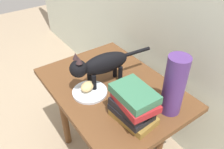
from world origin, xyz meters
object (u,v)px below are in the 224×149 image
(plate, at_px, (90,92))
(bread_roll, at_px, (87,87))
(side_table, at_px, (112,96))
(book_stack, at_px, (133,105))
(tv_remote, at_px, (136,92))
(cat, at_px, (100,65))
(green_vase, at_px, (174,86))

(plate, relative_size, bread_roll, 2.31)
(side_table, xyz_separation_m, book_stack, (0.25, -0.06, 0.16))
(side_table, distance_m, tv_remote, 0.17)
(cat, bearing_deg, side_table, 40.03)
(side_table, distance_m, book_stack, 0.31)
(book_stack, bearing_deg, side_table, 165.94)
(cat, distance_m, tv_remote, 0.24)
(bread_roll, height_order, green_vase, green_vase)
(bread_roll, distance_m, green_vase, 0.44)
(cat, bearing_deg, bread_roll, -81.66)
(book_stack, xyz_separation_m, green_vase, (0.06, 0.19, 0.06))
(side_table, height_order, bread_roll, bread_roll)
(cat, bearing_deg, plate, -73.96)
(side_table, xyz_separation_m, green_vase, (0.31, 0.12, 0.22))
(bread_roll, relative_size, tv_remote, 0.53)
(side_table, bearing_deg, book_stack, -14.06)
(side_table, bearing_deg, cat, -139.97)
(side_table, bearing_deg, bread_roll, -104.14)
(plate, xyz_separation_m, cat, (-0.03, 0.09, 0.13))
(plate, distance_m, tv_remote, 0.25)
(side_table, relative_size, book_stack, 3.77)
(plate, bearing_deg, side_table, 80.09)
(cat, relative_size, book_stack, 2.19)
(plate, distance_m, book_stack, 0.29)
(side_table, height_order, book_stack, book_stack)
(tv_remote, bearing_deg, plate, -158.71)
(side_table, relative_size, bread_roll, 10.26)
(book_stack, bearing_deg, plate, -166.62)
(cat, bearing_deg, book_stack, -4.38)
(cat, height_order, book_stack, cat)
(cat, relative_size, green_vase, 1.59)
(green_vase, bearing_deg, plate, -142.79)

